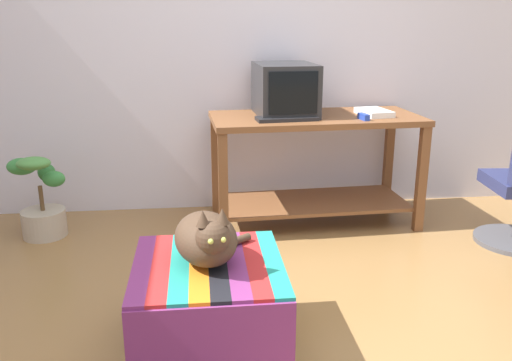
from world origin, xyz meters
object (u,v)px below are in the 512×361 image
at_px(ottoman_with_blanket, 209,307).
at_px(stapler, 364,117).
at_px(tv_monitor, 285,90).
at_px(keyboard, 287,119).
at_px(potted_plant, 41,204).
at_px(desk, 315,150).
at_px(book, 374,112).
at_px(cat, 207,238).

bearing_deg(ottoman_with_blanket, stapler, 51.05).
height_order(tv_monitor, keyboard, tv_monitor).
distance_m(keyboard, potted_plant, 1.73).
distance_m(desk, ottoman_with_blanket, 1.73).
bearing_deg(tv_monitor, ottoman_with_blanket, -113.06).
xyz_separation_m(ottoman_with_blanket, potted_plant, (-1.08, 1.43, 0.02)).
height_order(ottoman_with_blanket, stapler, stapler).
height_order(book, cat, book).
relative_size(keyboard, ottoman_with_blanket, 0.59).
height_order(cat, stapler, stapler).
bearing_deg(stapler, keyboard, 166.25).
relative_size(desk, ottoman_with_blanket, 2.15).
bearing_deg(book, ottoman_with_blanket, -137.81).
xyz_separation_m(book, ottoman_with_blanket, (-1.19, -1.48, -0.59)).
distance_m(book, ottoman_with_blanket, 1.98).
bearing_deg(keyboard, ottoman_with_blanket, -117.88).
bearing_deg(keyboard, stapler, -9.03).
bearing_deg(cat, tv_monitor, 57.64).
xyz_separation_m(desk, potted_plant, (-1.87, -0.08, -0.30)).
bearing_deg(potted_plant, desk, 2.30).
height_order(tv_monitor, potted_plant, tv_monitor).
bearing_deg(desk, ottoman_with_blanket, -120.38).
bearing_deg(ottoman_with_blanket, keyboard, 67.59).
bearing_deg(tv_monitor, book, -11.28).
bearing_deg(potted_plant, cat, -52.83).
bearing_deg(stapler, book, 42.15).
distance_m(book, cat, 1.91).
distance_m(desk, tv_monitor, 0.47).
relative_size(tv_monitor, book, 1.92).
relative_size(ottoman_with_blanket, cat, 1.58).
bearing_deg(stapler, cat, -139.26).
distance_m(ottoman_with_blanket, stapler, 1.79).
distance_m(keyboard, book, 0.65).
relative_size(tv_monitor, stapler, 4.87).
bearing_deg(keyboard, potted_plant, 171.60).
bearing_deg(ottoman_with_blanket, potted_plant, 127.13).
xyz_separation_m(desk, cat, (-0.79, -1.50, 0.00)).
bearing_deg(ottoman_with_blanket, desk, 62.47).
relative_size(desk, book, 5.26).
bearing_deg(desk, stapler, -37.24).
height_order(tv_monitor, book, tv_monitor).
bearing_deg(desk, book, -6.99).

